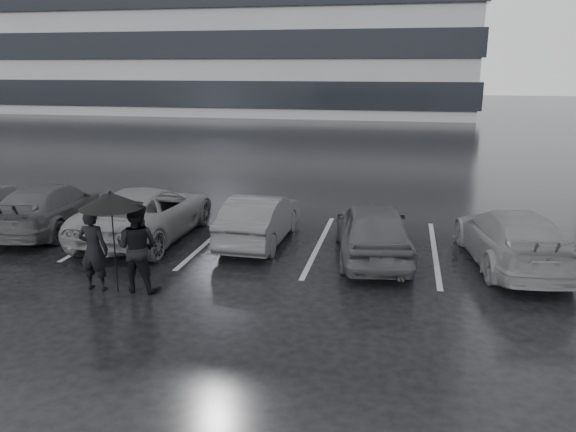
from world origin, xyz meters
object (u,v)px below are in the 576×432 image
(car_west_a, at_px, (260,219))
(pedestrian_left, at_px, (94,250))
(car_east, at_px, (512,238))
(car_west_b, at_px, (147,213))
(car_west_c, at_px, (51,207))
(pedestrian_right, at_px, (137,248))
(car_main, at_px, (373,230))

(car_west_a, distance_m, pedestrian_left, 4.40)
(car_west_a, relative_size, car_east, 0.85)
(car_west_b, relative_size, car_west_c, 1.09)
(pedestrian_left, bearing_deg, pedestrian_right, -171.68)
(car_main, relative_size, pedestrian_right, 2.22)
(car_east, bearing_deg, car_west_c, -9.83)
(car_east, bearing_deg, pedestrian_left, 13.14)
(car_west_c, relative_size, car_east, 1.01)
(car_west_a, xyz_separation_m, car_east, (5.89, -0.51, 0.02))
(car_west_a, xyz_separation_m, pedestrian_right, (-1.55, -3.54, 0.27))
(car_west_a, height_order, car_west_b, car_west_b)
(pedestrian_left, bearing_deg, car_main, -151.10)
(pedestrian_right, bearing_deg, car_west_b, -65.33)
(car_west_a, bearing_deg, car_main, 167.79)
(car_east, bearing_deg, pedestrian_right, 14.40)
(car_west_a, distance_m, pedestrian_right, 3.87)
(car_west_c, height_order, car_east, car_west_c)
(pedestrian_right, bearing_deg, pedestrian_left, 11.12)
(car_main, relative_size, pedestrian_left, 2.39)
(car_main, bearing_deg, car_east, 174.00)
(car_east, xyz_separation_m, pedestrian_left, (-8.30, -3.16, 0.19))
(car_west_a, height_order, pedestrian_left, pedestrian_left)
(car_main, distance_m, car_west_c, 8.63)
(car_main, height_order, car_west_b, car_main)
(car_east, distance_m, pedestrian_right, 8.03)
(car_west_a, xyz_separation_m, car_west_c, (-5.77, -0.08, 0.03))
(car_main, height_order, pedestrian_left, pedestrian_left)
(car_west_a, distance_m, car_west_b, 2.94)
(car_west_a, relative_size, car_west_c, 0.84)
(car_main, xyz_separation_m, car_west_a, (-2.84, 0.67, -0.06))
(car_main, xyz_separation_m, car_west_c, (-8.61, 0.59, -0.03))
(car_west_c, bearing_deg, car_west_a, 174.64)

